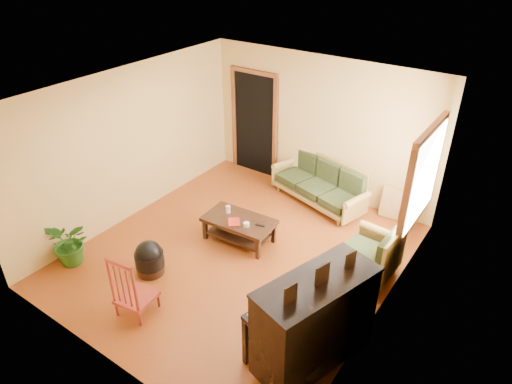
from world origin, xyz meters
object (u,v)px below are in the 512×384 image
Objects in this scene: sofa at (318,183)px; potted_plant at (70,244)px; piano at (314,324)px; footstool at (150,261)px; armchair at (368,251)px; ceramic_crock at (408,222)px; red_chair at (134,283)px; coffee_table at (239,230)px.

sofa reaches higher than potted_plant.
piano is (1.67, -3.25, 0.23)m from sofa.
footstool is at bearing 24.99° from potted_plant.
armchair is 1.25× the size of potted_plant.
piano is (0.10, -1.80, 0.17)m from armchair.
ceramic_crock is at bearing 50.37° from footstool.
potted_plant is at bearing -156.27° from piano.
red_chair is (-2.30, -0.59, -0.14)m from piano.
footstool is (-0.60, -1.40, -0.00)m from coffee_table.
armchair reaches higher than coffee_table.
sofa is 2.54× the size of potted_plant.
red_chair is at bearing -83.50° from sofa.
armchair reaches higher than potted_plant.
red_chair reaches higher than armchair.
potted_plant is at bearing -104.81° from sofa.
coffee_table is 1.18× the size of red_chair.
footstool is 0.58× the size of potted_plant.
coffee_table is at bearing -88.95° from sofa.
ceramic_crock is (0.00, 3.38, -0.51)m from piano.
red_chair reaches higher than coffee_table.
red_chair is (-2.19, -2.40, 0.03)m from armchair.
piano is 1.94× the size of potted_plant.
armchair is 3.17m from footstool.
coffee_table is 2.59m from potted_plant.
piano is at bearing -1.26° from footstool.
ceramic_crock is at bearing 41.82° from coffee_table.
armchair is 3.96× the size of ceramic_crock.
sofa is 1.64× the size of coffee_table.
footstool is at bearing -113.29° from coffee_table.
piano is at bearing -90.05° from ceramic_crock.
potted_plant is (-1.12, -0.52, 0.16)m from footstool.
footstool reaches higher than ceramic_crock.
potted_plant is at bearing -131.91° from coffee_table.
red_chair is at bearing -129.20° from armchair.
sofa is at bearing -175.73° from ceramic_crock.
red_chair is at bearing -4.77° from potted_plant.
ceramic_crock is (1.67, 0.13, -0.28)m from sofa.
armchair is at bearing 40.22° from red_chair.
footstool is 1.85× the size of ceramic_crock.
sofa is 3.66m from piano.
armchair is 0.95× the size of red_chair.
armchair is (2.04, 0.35, 0.25)m from coffee_table.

